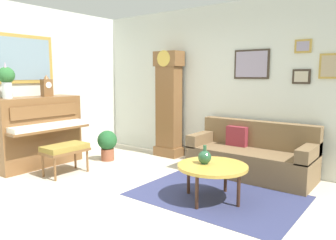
# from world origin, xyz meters

# --- Properties ---
(ground_plane) EXTENTS (6.40, 6.00, 0.10)m
(ground_plane) POSITION_xyz_m (0.00, 0.00, -0.05)
(ground_plane) COLOR beige
(wall_left) EXTENTS (0.13, 4.90, 2.80)m
(wall_left) POSITION_xyz_m (-2.60, 0.00, 1.41)
(wall_left) COLOR silver
(wall_left) RESTS_ON ground_plane
(wall_back) EXTENTS (5.30, 0.13, 2.80)m
(wall_back) POSITION_xyz_m (0.02, 2.40, 1.40)
(wall_back) COLOR silver
(wall_back) RESTS_ON ground_plane
(area_rug) EXTENTS (2.10, 1.50, 0.01)m
(area_rug) POSITION_xyz_m (0.98, 0.83, 0.00)
(area_rug) COLOR navy
(area_rug) RESTS_ON ground_plane
(piano) EXTENTS (0.87, 1.44, 1.20)m
(piano) POSITION_xyz_m (-2.23, 0.21, 0.61)
(piano) COLOR brown
(piano) RESTS_ON ground_plane
(piano_bench) EXTENTS (0.42, 0.70, 0.48)m
(piano_bench) POSITION_xyz_m (-1.39, 0.18, 0.41)
(piano_bench) COLOR brown
(piano_bench) RESTS_ON ground_plane
(grandfather_clock) EXTENTS (0.52, 0.34, 2.03)m
(grandfather_clock) POSITION_xyz_m (-0.82, 2.14, 0.96)
(grandfather_clock) COLOR brown
(grandfather_clock) RESTS_ON ground_plane
(couch) EXTENTS (1.90, 0.80, 0.84)m
(couch) POSITION_xyz_m (0.97, 1.94, 0.31)
(couch) COLOR brown
(couch) RESTS_ON ground_plane
(coffee_table) EXTENTS (0.88, 0.88, 0.46)m
(coffee_table) POSITION_xyz_m (0.99, 0.67, 0.43)
(coffee_table) COLOR gold
(coffee_table) RESTS_ON ground_plane
(mantel_clock) EXTENTS (0.13, 0.18, 0.38)m
(mantel_clock) POSITION_xyz_m (-2.23, 0.44, 1.37)
(mantel_clock) COLOR brown
(mantel_clock) RESTS_ON piano
(flower_vase) EXTENTS (0.26, 0.26, 0.58)m
(flower_vase) POSITION_xyz_m (-2.23, -0.26, 1.52)
(flower_vase) COLOR silver
(flower_vase) RESTS_ON piano
(green_jug) EXTENTS (0.17, 0.17, 0.24)m
(green_jug) POSITION_xyz_m (0.88, 0.66, 0.54)
(green_jug) COLOR #234C33
(green_jug) RESTS_ON coffee_table
(potted_plant) EXTENTS (0.36, 0.36, 0.56)m
(potted_plant) POSITION_xyz_m (-1.51, 1.17, 0.32)
(potted_plant) COLOR #935138
(potted_plant) RESTS_ON ground_plane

